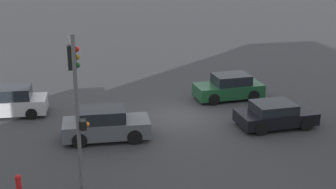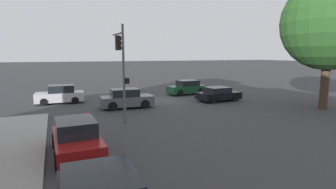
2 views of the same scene
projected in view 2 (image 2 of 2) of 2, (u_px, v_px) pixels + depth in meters
name	position (u px, v px, depth m)	size (l,w,h in m)	color
ground_plane	(164.00, 100.00, 24.37)	(300.00, 300.00, 0.00)	#333335
street_tree	(330.00, 23.00, 19.48)	(7.04, 7.04, 10.04)	#423323
traffic_signal	(122.00, 60.00, 15.92)	(0.63, 2.18, 5.95)	#515456
crossing_car_0	(126.00, 99.00, 20.71)	(4.14, 2.01, 1.53)	#4C5156
crossing_car_1	(218.00, 94.00, 23.90)	(3.99, 2.16, 1.27)	black
crossing_car_2	(60.00, 95.00, 22.77)	(4.03, 2.00, 1.57)	#B7B7BC
crossing_car_3	(187.00, 88.00, 27.79)	(4.09, 2.06, 1.50)	#194728
parked_car_0	(77.00, 138.00, 11.04)	(1.97, 4.01, 1.47)	maroon
fire_hydrant	(87.00, 119.00, 15.05)	(0.22, 0.22, 0.92)	red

